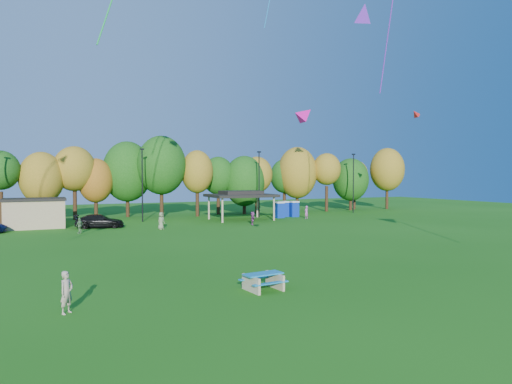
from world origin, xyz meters
name	(u,v)px	position (x,y,z in m)	size (l,w,h in m)	color
ground	(278,309)	(0.00, 0.00, 0.00)	(160.00, 160.00, 0.00)	#19600F
tree_line	(111,174)	(-1.03, 45.51, 5.91)	(93.57, 10.55, 11.15)	black
lamp_posts	(142,182)	(2.00, 40.00, 4.90)	(64.50, 0.25, 9.09)	black
utility_building	(35,213)	(-10.00, 38.00, 1.64)	(6.30, 4.30, 3.25)	tan
pavilion	(241,195)	(14.00, 37.00, 3.23)	(8.20, 6.20, 3.77)	tan
porta_potties	(286,209)	(21.14, 38.04, 1.10)	(3.75, 2.27, 2.18)	#0C2FA5
picnic_table	(263,280)	(0.81, 3.12, 0.49)	(2.12, 1.82, 0.84)	tan
kite_flyer	(67,292)	(-8.21, 3.04, 0.88)	(0.64, 0.42, 1.76)	tan
car_d	(100,221)	(-3.59, 35.05, 0.74)	(2.08, 5.12, 1.49)	black
far_person_0	(306,212)	(22.56, 34.92, 0.85)	(0.62, 0.41, 1.70)	#BF5AAD
far_person_2	(161,221)	(2.19, 30.86, 0.91)	(0.89, 0.58, 1.82)	gray
far_person_3	(253,218)	(12.84, 30.84, 0.77)	(1.43, 0.46, 1.54)	#9A4089
far_person_5	(80,226)	(-5.90, 30.82, 0.77)	(0.90, 0.37, 1.53)	#5C8853
kite_3	(306,114)	(4.70, 5.59, 9.20)	(1.42, 1.13, 1.32)	#DD0C8B
kite_7	(363,13)	(17.57, 16.87, 20.48)	(2.51, 5.07, 8.58)	purple
kite_14	(416,114)	(30.19, 23.30, 12.90)	(1.40, 1.14, 1.23)	red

